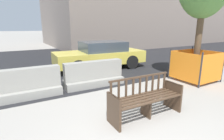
% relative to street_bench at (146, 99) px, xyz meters
% --- Properties ---
extents(street_asphalt, '(120.00, 12.00, 0.01)m').
position_rel_street_bench_xyz_m(street_asphalt, '(-0.72, 7.97, -0.39)').
color(street_asphalt, black).
rests_on(street_asphalt, ground).
extents(street_bench, '(1.70, 0.56, 0.88)m').
position_rel_street_bench_xyz_m(street_bench, '(0.00, 0.00, 0.00)').
color(street_bench, '#473323').
rests_on(street_bench, ground).
extents(jersey_barrier_centre, '(2.02, 0.76, 0.84)m').
position_rel_street_bench_xyz_m(jersey_barrier_centre, '(-0.10, 2.53, -0.06)').
color(jersey_barrier_centre, gray).
rests_on(jersey_barrier_centre, ground).
extents(jersey_barrier_left, '(2.01, 0.70, 0.84)m').
position_rel_street_bench_xyz_m(jersey_barrier_left, '(-2.25, 2.53, -0.06)').
color(jersey_barrier_left, gray).
rests_on(jersey_barrier_left, ground).
extents(construction_fence, '(1.32, 1.32, 1.18)m').
position_rel_street_bench_xyz_m(construction_fence, '(3.39, 1.19, 0.19)').
color(construction_fence, '#2D2D33').
rests_on(construction_fence, ground).
extents(car_sedan_mid, '(4.31, 2.02, 1.27)m').
position_rel_street_bench_xyz_m(car_sedan_mid, '(1.27, 4.79, 0.25)').
color(car_sedan_mid, '#DBC64C').
rests_on(car_sedan_mid, ground).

